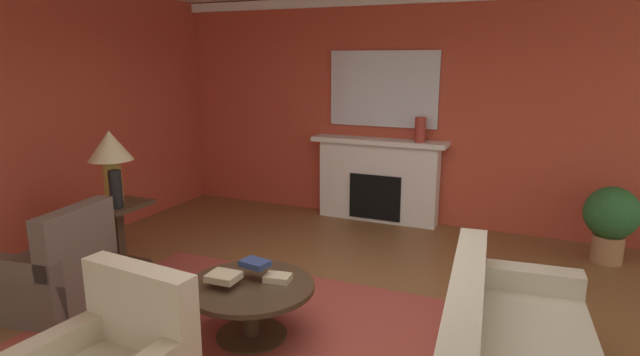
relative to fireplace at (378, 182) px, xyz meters
The scene contains 16 objects.
ground_plane 3.19m from the fireplace, 79.39° to the right, with size 9.22×9.22×0.00m, color brown.
wall_fireplace 1.13m from the fireplace, 20.02° to the left, with size 7.69×0.12×2.95m, color #B7422D.
wall_window 4.22m from the fireplace, 137.36° to the right, with size 0.12×7.08×2.95m, color #B7422D.
area_rug 3.37m from the fireplace, 89.51° to the right, with size 3.41×2.50×0.01m, color #993D33.
fireplace is the anchor object (origin of this frame).
mantel_mirror 1.23m from the fireplace, 90.00° to the left, with size 1.46×0.04×0.98m, color silver.
armchair_near_window 4.03m from the fireplace, 116.23° to the right, with size 0.90×0.90×0.95m.
coffee_table 3.34m from the fireplace, 89.51° to the right, with size 1.00×1.00×0.45m.
side_table 3.32m from the fireplace, 126.53° to the right, with size 0.56×0.56×0.70m.
table_lamp 3.39m from the fireplace, 126.53° to the right, with size 0.44×0.44×0.75m.
vase_mantel_right 0.92m from the fireplace, ahead, with size 0.14×0.14×0.31m, color #9E3328.
vase_on_side_table 3.35m from the fireplace, 123.22° to the right, with size 0.13×0.13×0.38m, color black.
book_red_cover 3.20m from the fireplace, 86.49° to the right, with size 0.20×0.15×0.05m, color tan.
book_art_folio 3.45m from the fireplace, 92.21° to the right, with size 0.23×0.20×0.05m, color tan.
book_small_novel 3.23m from the fireplace, 89.71° to the right, with size 0.22×0.15×0.05m, color navy.
potted_plant 2.76m from the fireplace, ahead, with size 0.56×0.56×0.83m.
Camera 1 is at (1.46, -3.45, 2.16)m, focal length 29.34 mm.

